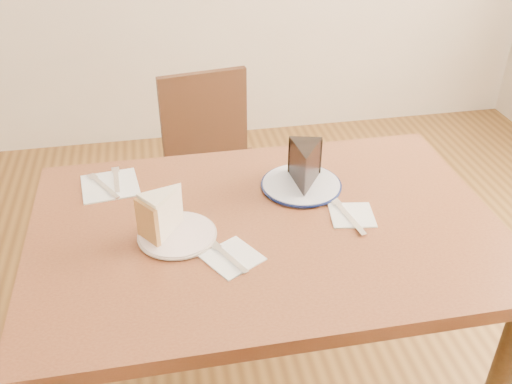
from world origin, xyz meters
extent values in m
cube|color=#4B2414|center=(0.00, 0.00, 0.73)|extent=(1.20, 0.80, 0.04)
cylinder|color=#311D0E|center=(-0.54, 0.34, 0.35)|extent=(0.06, 0.06, 0.71)
cylinder|color=#311D0E|center=(0.54, 0.34, 0.35)|extent=(0.06, 0.06, 0.71)
cube|color=black|center=(-0.04, 0.71, 0.44)|extent=(0.47, 0.47, 0.04)
cylinder|color=black|center=(0.11, 0.90, 0.21)|extent=(0.04, 0.04, 0.42)
cylinder|color=black|center=(-0.23, 0.85, 0.21)|extent=(0.04, 0.04, 0.42)
cylinder|color=black|center=(0.16, 0.56, 0.21)|extent=(0.04, 0.04, 0.42)
cylinder|color=black|center=(-0.18, 0.51, 0.21)|extent=(0.04, 0.04, 0.42)
cube|color=black|center=(-0.06, 0.89, 0.64)|extent=(0.35, 0.08, 0.37)
cylinder|color=silver|center=(-0.23, -0.02, 0.76)|extent=(0.19, 0.19, 0.01)
cylinder|color=silver|center=(0.13, 0.15, 0.76)|extent=(0.22, 0.22, 0.01)
cube|color=white|center=(-0.11, -0.12, 0.75)|extent=(0.16, 0.16, 0.00)
cube|color=white|center=(0.23, -0.01, 0.75)|extent=(0.13, 0.13, 0.00)
cube|color=white|center=(-0.40, 0.26, 0.75)|extent=(0.17, 0.17, 0.00)
cube|color=silver|center=(-0.12, -0.13, 0.76)|extent=(0.08, 0.13, 0.00)
cube|color=silver|center=(0.21, -0.02, 0.76)|extent=(0.04, 0.17, 0.00)
cube|color=silver|center=(-0.38, 0.28, 0.76)|extent=(0.02, 0.14, 0.00)
cube|color=silver|center=(-0.42, 0.25, 0.76)|extent=(0.09, 0.15, 0.00)
camera|label=1|loc=(-0.25, -1.16, 1.61)|focal=40.00mm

